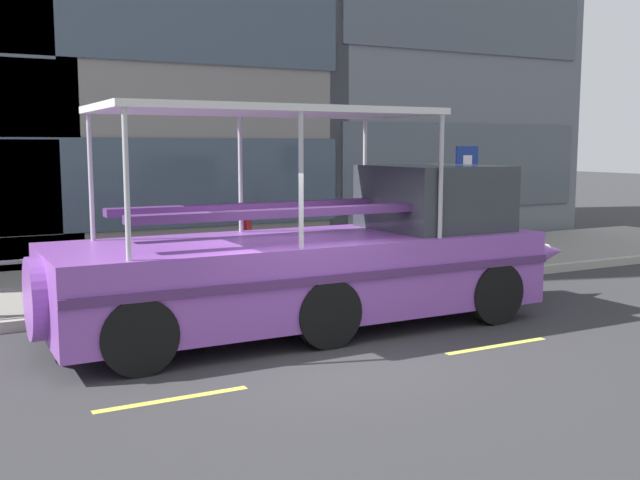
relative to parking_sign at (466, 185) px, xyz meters
The scene contains 9 objects.
ground_plane 7.25m from the parking_sign, 146.28° to the right, with size 120.00×120.00×0.00m, color #333335.
sidewalk 6.34m from the parking_sign, 163.36° to the left, with size 32.00×4.80×0.18m, color gray.
curb_edge 6.15m from the parking_sign, behind, with size 32.00×0.18×0.18m, color #B2ADA3.
lane_centreline 7.88m from the parking_sign, 139.46° to the right, with size 25.80×0.12×0.01m.
curb_guardrail 5.54m from the parking_sign, behind, with size 10.92×0.09×0.90m.
parking_sign is the anchor object (origin of this frame).
duck_tour_boat 5.63m from the parking_sign, 150.78° to the right, with size 9.64×2.60×3.44m.
pedestrian_near_bow 1.56m from the parking_sign, 169.79° to the left, with size 0.21×0.45×1.57m.
pedestrian_mid_left 5.10m from the parking_sign, behind, with size 0.32×0.36×1.56m.
Camera 1 is at (-4.72, -9.03, 2.88)m, focal length 41.41 mm.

